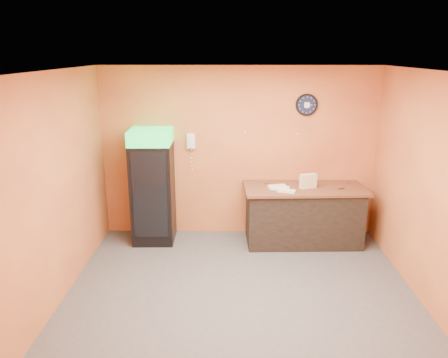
{
  "coord_description": "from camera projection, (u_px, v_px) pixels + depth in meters",
  "views": [
    {
      "loc": [
        -0.14,
        -5.02,
        3.02
      ],
      "look_at": [
        -0.22,
        0.6,
        1.36
      ],
      "focal_mm": 35.0,
      "sensor_mm": 36.0,
      "label": 1
    }
  ],
  "objects": [
    {
      "name": "back_wall",
      "position": [
        239.0,
        153.0,
        7.18
      ],
      "size": [
        4.5,
        0.02,
        2.8
      ],
      "primitive_type": "cube",
      "color": "orange",
      "rests_on": "floor"
    },
    {
      "name": "prep_counter",
      "position": [
        303.0,
        216.0,
        7.05
      ],
      "size": [
        1.82,
        0.86,
        0.9
      ],
      "primitive_type": "cube",
      "rotation": [
        0.0,
        0.0,
        0.03
      ],
      "color": "black",
      "rests_on": "floor"
    },
    {
      "name": "butcher_paper",
      "position": [
        304.0,
        188.0,
        6.92
      ],
      "size": [
        1.95,
        0.97,
        0.04
      ],
      "primitive_type": "cube",
      "rotation": [
        0.0,
        0.0,
        0.05
      ],
      "color": "brown",
      "rests_on": "prep_counter"
    },
    {
      "name": "wall_clock",
      "position": [
        307.0,
        105.0,
        6.92
      ],
      "size": [
        0.35,
        0.06,
        0.35
      ],
      "color": "black",
      "rests_on": "back_wall"
    },
    {
      "name": "wrapped_sandwich_left",
      "position": [
        280.0,
        188.0,
        6.79
      ],
      "size": [
        0.31,
        0.16,
        0.04
      ],
      "primitive_type": "cube",
      "rotation": [
        0.0,
        0.0,
        -0.14
      ],
      "color": "white",
      "rests_on": "butcher_paper"
    },
    {
      "name": "floor",
      "position": [
        240.0,
        293.0,
        5.66
      ],
      "size": [
        4.5,
        4.5,
        0.0
      ],
      "primitive_type": "plane",
      "color": "#47474C",
      "rests_on": "ground"
    },
    {
      "name": "wrapped_sandwich_mid",
      "position": [
        286.0,
        191.0,
        6.66
      ],
      "size": [
        0.29,
        0.2,
        0.04
      ],
      "primitive_type": "cube",
      "rotation": [
        0.0,
        0.0,
        -0.36
      ],
      "color": "white",
      "rests_on": "butcher_paper"
    },
    {
      "name": "left_wall",
      "position": [
        57.0,
        189.0,
        5.3
      ],
      "size": [
        0.02,
        4.0,
        2.8
      ],
      "primitive_type": "cube",
      "color": "orange",
      "rests_on": "floor"
    },
    {
      "name": "wall_phone",
      "position": [
        191.0,
        141.0,
        7.09
      ],
      "size": [
        0.13,
        0.11,
        0.24
      ],
      "color": "white",
      "rests_on": "back_wall"
    },
    {
      "name": "kitchen_tool",
      "position": [
        312.0,
        183.0,
        7.01
      ],
      "size": [
        0.06,
        0.06,
        0.06
      ],
      "primitive_type": "cylinder",
      "color": "silver",
      "rests_on": "butcher_paper"
    },
    {
      "name": "wrapped_sandwich_right",
      "position": [
        277.0,
        186.0,
        6.88
      ],
      "size": [
        0.3,
        0.18,
        0.04
      ],
      "primitive_type": "cube",
      "rotation": [
        0.0,
        0.0,
        0.26
      ],
      "color": "white",
      "rests_on": "butcher_paper"
    },
    {
      "name": "sub_roll_stack",
      "position": [
        308.0,
        181.0,
        6.84
      ],
      "size": [
        0.28,
        0.18,
        0.23
      ],
      "rotation": [
        0.0,
        0.0,
        0.36
      ],
      "color": "beige",
      "rests_on": "butcher_paper"
    },
    {
      "name": "beverage_cooler",
      "position": [
        152.0,
        188.0,
        6.97
      ],
      "size": [
        0.66,
        0.67,
        1.85
      ],
      "rotation": [
        0.0,
        0.0,
        0.02
      ],
      "color": "black",
      "rests_on": "floor"
    },
    {
      "name": "right_wall",
      "position": [
        429.0,
        191.0,
        5.23
      ],
      "size": [
        0.02,
        4.0,
        2.8
      ],
      "primitive_type": "cube",
      "color": "orange",
      "rests_on": "floor"
    },
    {
      "name": "ceiling",
      "position": [
        243.0,
        71.0,
        4.87
      ],
      "size": [
        4.5,
        4.0,
        0.02
      ],
      "primitive_type": "cube",
      "color": "white",
      "rests_on": "back_wall"
    }
  ]
}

